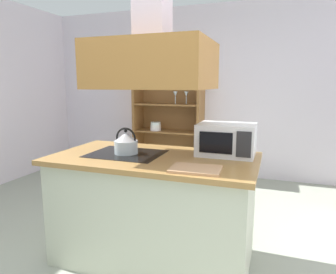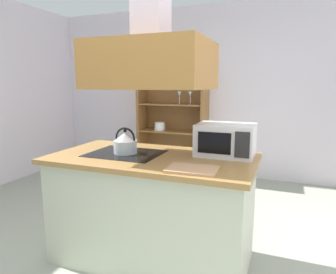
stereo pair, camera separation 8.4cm
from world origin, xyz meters
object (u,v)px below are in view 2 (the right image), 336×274
dish_cabinet (173,127)px  cutting_board (192,169)px  microwave (226,140)px  kettle (125,143)px

dish_cabinet → cutting_board: dish_cabinet is taller
microwave → kettle: bearing=-163.2°
cutting_board → microwave: size_ratio=0.74×
kettle → microwave: bearing=16.8°
dish_cabinet → microwave: (1.29, -2.23, 0.25)m
dish_cabinet → kettle: (0.49, -2.47, 0.21)m
kettle → microwave: microwave is taller
cutting_board → microwave: (0.12, 0.53, 0.12)m
cutting_board → microwave: microwave is taller
dish_cabinet → cutting_board: (1.17, -2.75, 0.13)m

